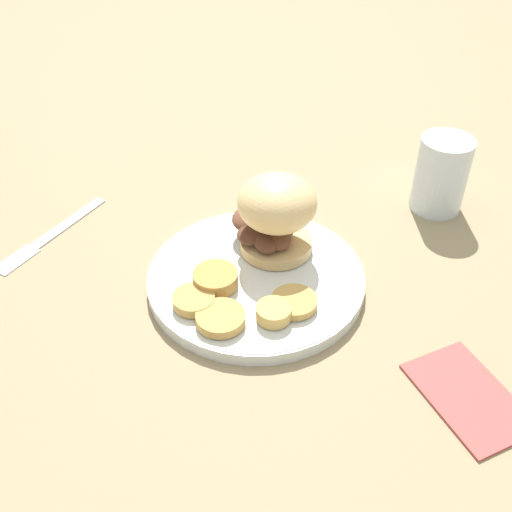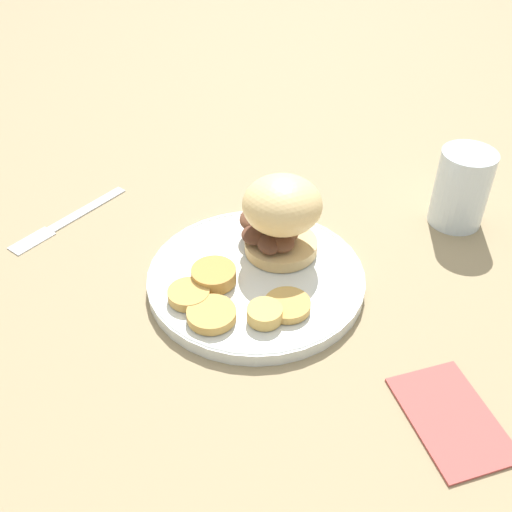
% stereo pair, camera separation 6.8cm
% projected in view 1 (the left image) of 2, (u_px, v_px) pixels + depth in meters
% --- Properties ---
extents(ground_plane, '(4.00, 4.00, 0.00)m').
position_uv_depth(ground_plane, '(256.00, 284.00, 0.71)').
color(ground_plane, '#937F5B').
extents(dinner_plate, '(0.25, 0.25, 0.02)m').
position_uv_depth(dinner_plate, '(256.00, 277.00, 0.70)').
color(dinner_plate, silver).
rests_on(dinner_plate, ground_plane).
extents(sandwich, '(0.10, 0.11, 0.10)m').
position_uv_depth(sandwich, '(274.00, 214.00, 0.70)').
color(sandwich, tan).
rests_on(sandwich, dinner_plate).
extents(potato_round_0, '(0.05, 0.05, 0.01)m').
position_uv_depth(potato_round_0, '(294.00, 302.00, 0.65)').
color(potato_round_0, tan).
rests_on(potato_round_0, dinner_plate).
extents(potato_round_1, '(0.05, 0.05, 0.01)m').
position_uv_depth(potato_round_1, '(194.00, 300.00, 0.65)').
color(potato_round_1, tan).
rests_on(potato_round_1, dinner_plate).
extents(potato_round_2, '(0.04, 0.04, 0.02)m').
position_uv_depth(potato_round_2, '(274.00, 312.00, 0.63)').
color(potato_round_2, tan).
rests_on(potato_round_2, dinner_plate).
extents(potato_round_3, '(0.05, 0.05, 0.01)m').
position_uv_depth(potato_round_3, '(221.00, 318.00, 0.63)').
color(potato_round_3, tan).
rests_on(potato_round_3, dinner_plate).
extents(potato_round_4, '(0.05, 0.05, 0.02)m').
position_uv_depth(potato_round_4, '(215.00, 279.00, 0.67)').
color(potato_round_4, '#BC8942').
rests_on(potato_round_4, dinner_plate).
extents(fork, '(0.17, 0.10, 0.00)m').
position_uv_depth(fork, '(51.00, 234.00, 0.78)').
color(fork, silver).
rests_on(fork, ground_plane).
extents(drinking_glass, '(0.07, 0.07, 0.10)m').
position_uv_depth(drinking_glass, '(441.00, 175.00, 0.80)').
color(drinking_glass, silver).
rests_on(drinking_glass, ground_plane).
extents(napkin, '(0.14, 0.13, 0.01)m').
position_uv_depth(napkin, '(469.00, 395.00, 0.58)').
color(napkin, '#B24C47').
rests_on(napkin, ground_plane).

